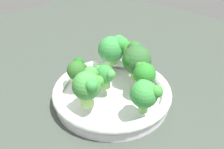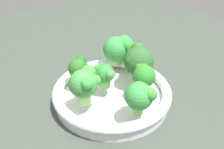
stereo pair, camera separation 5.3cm
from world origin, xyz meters
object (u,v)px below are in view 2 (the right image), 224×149
Objects in this scene: broccoli_floret_1 at (141,95)px; broccoli_floret_3 at (79,69)px; broccoli_floret_5 at (85,83)px; broccoli_floret_2 at (105,75)px; bowl at (112,94)px; broccoli_floret_0 at (118,48)px; broccoli_floret_6 at (137,54)px; broccoli_floret_7 at (138,61)px; broccoli_floret_4 at (144,76)px.

broccoli_floret_3 is at bearing -79.89° from broccoli_floret_1.
broccoli_floret_1 is 0.91× the size of broccoli_floret_5.
broccoli_floret_1 is at bearing 100.11° from broccoli_floret_3.
broccoli_floret_5 is (6.05, 1.64, 1.41)cm from broccoli_floret_2.
broccoli_floret_5 reaches higher than bowl.
broccoli_floret_0 is 1.12× the size of broccoli_floret_6.
broccoli_floret_3 is 0.77× the size of broccoli_floret_5.
broccoli_floret_1 reaches higher than bowl.
broccoli_floret_5 is 13.23cm from broccoli_floret_7.
broccoli_floret_5 is at bearing 26.69° from broccoli_floret_0.
broccoli_floret_0 reaches higher than broccoli_floret_4.
bowl is 4.13× the size of broccoli_floret_4.
broccoli_floret_7 is at bearing 162.88° from broccoli_floret_2.
broccoli_floret_3 is at bearing -114.65° from broccoli_floret_5.
broccoli_floret_0 reaches higher than broccoli_floret_6.
broccoli_floret_0 reaches higher than broccoli_floret_3.
broccoli_floret_4 is at bearing -140.47° from broccoli_floret_1.
broccoli_floret_3 reaches higher than broccoli_floret_2.
bowl is 4.93× the size of broccoli_floret_2.
broccoli_floret_7 is (-10.13, 7.27, 1.39)cm from broccoli_floret_3.
broccoli_floret_1 is at bearing 47.90° from broccoli_floret_7.
broccoli_floret_0 is at bearing -138.33° from bowl.
broccoli_floret_0 is at bearing -176.84° from broccoli_floret_3.
broccoli_floret_7 is at bearing -132.10° from broccoli_floret_1.
broccoli_floret_4 is at bearing 127.92° from broccoli_floret_2.
broccoli_floret_7 is (-7.17, 2.21, 1.60)cm from broccoli_floret_2.
broccoli_floret_1 is (8.78, 16.08, -0.04)cm from broccoli_floret_0.
broccoli_floret_0 is 8.06cm from broccoli_floret_7.
broccoli_floret_6 is (-5.23, -7.16, 0.18)cm from broccoli_floret_4.
broccoli_floret_6 is at bearing -168.00° from bowl.
broccoli_floret_2 is (-0.22, -10.38, -0.92)cm from broccoli_floret_1.
broccoli_floret_4 is 8.87cm from broccoli_floret_6.
broccoli_floret_6 is at bearing -174.57° from broccoli_floret_2.
broccoli_floret_6 is at bearing -170.83° from broccoli_floret_5.
broccoli_floret_3 is at bearing -17.50° from broccoli_floret_6.
broccoli_floret_0 is at bearing -118.65° from broccoli_floret_1.
broccoli_floret_1 is 1.19× the size of broccoli_floret_3.
broccoli_floret_5 is at bearing 9.17° from broccoli_floret_6.
broccoli_floret_6 is at bearing 107.50° from broccoli_floret_0.
broccoli_floret_1 is 0.84× the size of broccoli_floret_7.
bowl is at bearing 124.01° from broccoli_floret_3.
broccoli_floret_3 is 0.89× the size of broccoli_floret_4.
broccoli_floret_3 is at bearing -59.63° from broccoli_floret_2.
broccoli_floret_0 is at bearing -107.40° from broccoli_floret_4.
broccoli_floret_4 is at bearing 124.69° from broccoli_floret_3.
broccoli_floret_6 is at bearing -132.50° from broccoli_floret_7.
bowl is at bearing -174.45° from broccoli_floret_5.
bowl is at bearing 12.00° from broccoli_floret_6.
broccoli_floret_0 is 11.58cm from broccoli_floret_3.
broccoli_floret_5 is at bearing 15.21° from broccoli_floret_2.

